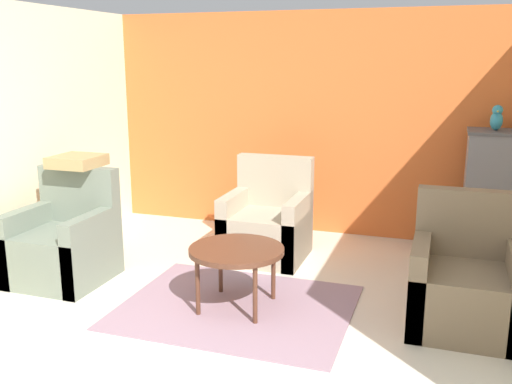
% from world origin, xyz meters
% --- Properties ---
extents(wall_back_accent, '(4.65, 0.06, 2.42)m').
position_xyz_m(wall_back_accent, '(0.00, 3.63, 1.21)').
color(wall_back_accent, orange).
rests_on(wall_back_accent, ground_plane).
extents(wall_left, '(0.06, 3.60, 2.42)m').
position_xyz_m(wall_left, '(-2.30, 1.80, 1.21)').
color(wall_left, beige).
rests_on(wall_left, ground_plane).
extents(area_rug, '(1.78, 1.43, 0.01)m').
position_xyz_m(area_rug, '(-0.02, 1.38, 0.01)').
color(area_rug, gray).
rests_on(area_rug, ground_plane).
extents(coffee_table, '(0.74, 0.74, 0.50)m').
position_xyz_m(coffee_table, '(-0.02, 1.38, 0.45)').
color(coffee_table, '#512D1E').
rests_on(coffee_table, ground_plane).
extents(armchair_left, '(0.77, 0.75, 0.97)m').
position_xyz_m(armchair_left, '(-1.67, 1.46, 0.31)').
color(armchair_left, slate).
rests_on(armchair_left, ground_plane).
extents(armchair_right, '(0.77, 0.75, 0.97)m').
position_xyz_m(armchair_right, '(1.66, 1.61, 0.31)').
color(armchair_right, '#7A664C').
rests_on(armchair_right, ground_plane).
extents(armchair_middle, '(0.77, 0.75, 0.97)m').
position_xyz_m(armchair_middle, '(-0.15, 2.60, 0.31)').
color(armchair_middle, tan).
rests_on(armchair_middle, ground_plane).
extents(birdcage, '(0.49, 0.49, 1.26)m').
position_xyz_m(birdcage, '(1.88, 3.23, 0.63)').
color(birdcage, '#555559').
rests_on(birdcage, ground_plane).
extents(parrot, '(0.11, 0.20, 0.24)m').
position_xyz_m(parrot, '(1.88, 3.23, 1.37)').
color(parrot, teal).
rests_on(parrot, birdcage).
extents(potted_plant, '(0.28, 0.26, 0.60)m').
position_xyz_m(potted_plant, '(1.37, 3.09, 0.33)').
color(potted_plant, beige).
rests_on(potted_plant, ground_plane).
extents(throw_pillow, '(0.41, 0.41, 0.10)m').
position_xyz_m(throw_pillow, '(-1.67, 1.73, 1.02)').
color(throw_pillow, tan).
rests_on(throw_pillow, armchair_left).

